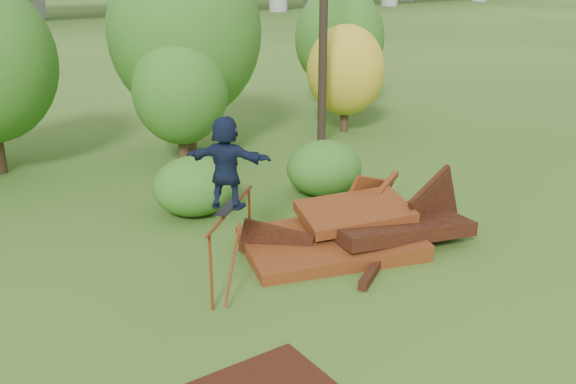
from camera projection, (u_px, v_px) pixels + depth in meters
ground at (378, 290)px, 12.56m from camera, size 240.00×240.00×0.00m
scrap_pile at (357, 231)px, 14.41m from camera, size 5.72×3.54×1.90m
grind_rail at (231, 227)px, 12.58m from camera, size 2.04×1.92×1.56m
skateboard at (228, 208)px, 12.25m from camera, size 0.78×0.75×0.09m
skater at (226, 162)px, 11.94m from camera, size 1.53×1.55×1.78m
tree_2 at (180, 90)px, 19.24m from camera, size 2.89×2.89×4.07m
tree_3 at (185, 32)px, 20.22m from camera, size 4.84×4.84×6.72m
tree_4 at (346, 70)px, 23.28m from camera, size 2.85×2.85×3.93m
tree_5 at (339, 38)px, 26.20m from camera, size 3.66×3.66×5.15m
shrub_left at (195, 186)px, 16.09m from camera, size 2.15×1.98×1.49m
shrub_right at (324, 168)px, 17.45m from camera, size 2.11×1.94×1.50m
utility_pole at (324, 3)px, 20.17m from camera, size 1.40×0.28×9.46m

